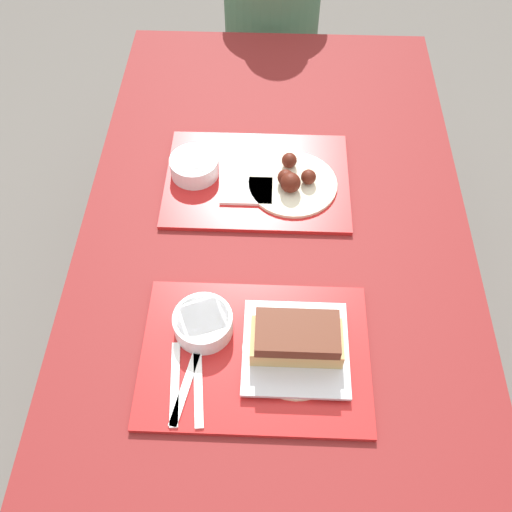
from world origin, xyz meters
name	(u,v)px	position (x,y,z in m)	size (l,w,h in m)	color
ground_plane	(268,410)	(0.00, 0.00, 0.00)	(12.00, 12.00, 0.00)	#605B56
picnic_table	(273,298)	(0.00, 0.00, 0.69)	(0.90, 1.83, 0.78)	maroon
picnic_bench_far	(277,93)	(0.00, 1.14, 0.38)	(0.85, 0.28, 0.45)	maroon
tray_near	(255,355)	(-0.03, -0.19, 0.78)	(0.45, 0.32, 0.01)	red
tray_far	(257,180)	(-0.05, 0.28, 0.78)	(0.45, 0.32, 0.01)	red
bowl_coleslaw_near	(203,323)	(-0.14, -0.14, 0.82)	(0.12, 0.12, 0.05)	silver
brisket_sandwich_plate	(296,343)	(0.05, -0.18, 0.82)	(0.21, 0.21, 0.09)	beige
plastic_fork_near	(187,384)	(-0.16, -0.26, 0.79)	(0.05, 0.17, 0.00)	white
plastic_knife_near	(198,384)	(-0.14, -0.26, 0.79)	(0.04, 0.17, 0.00)	white
plastic_spoon_near	(175,383)	(-0.18, -0.26, 0.79)	(0.03, 0.17, 0.00)	white
condiment_packet	(262,320)	(-0.02, -0.12, 0.79)	(0.04, 0.03, 0.01)	#A59E93
bowl_coleslaw_far	(194,165)	(-0.20, 0.29, 0.82)	(0.12, 0.12, 0.05)	silver
wings_plate_far	(293,180)	(0.04, 0.26, 0.80)	(0.21, 0.21, 0.06)	beige
napkin_far	(246,191)	(-0.07, 0.23, 0.79)	(0.12, 0.09, 0.01)	white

